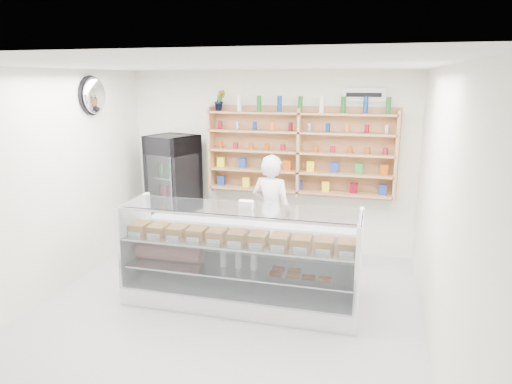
# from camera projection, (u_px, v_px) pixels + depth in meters

# --- Properties ---
(room) EXTENTS (5.00, 5.00, 5.00)m
(room) POSITION_uv_depth(u_px,v_px,m) (216.00, 202.00, 4.85)
(room) COLOR #B0B0B5
(room) RESTS_ON ground
(display_counter) EXTENTS (2.81, 0.84, 1.23)m
(display_counter) POSITION_uv_depth(u_px,v_px,m) (240.00, 277.00, 5.52)
(display_counter) COLOR white
(display_counter) RESTS_ON floor
(shop_worker) EXTENTS (0.68, 0.53, 1.66)m
(shop_worker) POSITION_uv_depth(u_px,v_px,m) (271.00, 212.00, 6.47)
(shop_worker) COLOR silver
(shop_worker) RESTS_ON floor
(drinks_cooler) EXTENTS (0.82, 0.81, 1.82)m
(drinks_cooler) POSITION_uv_depth(u_px,v_px,m) (174.00, 193.00, 7.25)
(drinks_cooler) COLOR black
(drinks_cooler) RESTS_ON floor
(wall_shelving) EXTENTS (2.84, 0.28, 1.33)m
(wall_shelving) POSITION_uv_depth(u_px,v_px,m) (299.00, 152.00, 6.87)
(wall_shelving) COLOR tan
(wall_shelving) RESTS_ON back_wall
(potted_plant) EXTENTS (0.21, 0.20, 0.31)m
(potted_plant) POSITION_uv_depth(u_px,v_px,m) (220.00, 100.00, 7.00)
(potted_plant) COLOR #1E6626
(potted_plant) RESTS_ON wall_shelving
(security_mirror) EXTENTS (0.15, 0.50, 0.50)m
(security_mirror) POSITION_uv_depth(u_px,v_px,m) (95.00, 96.00, 6.26)
(security_mirror) COLOR silver
(security_mirror) RESTS_ON left_wall
(wall_sign) EXTENTS (0.62, 0.03, 0.20)m
(wall_sign) POSITION_uv_depth(u_px,v_px,m) (364.00, 95.00, 6.57)
(wall_sign) COLOR white
(wall_sign) RESTS_ON back_wall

